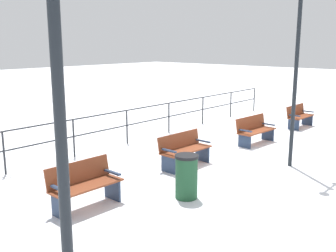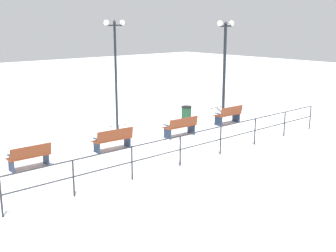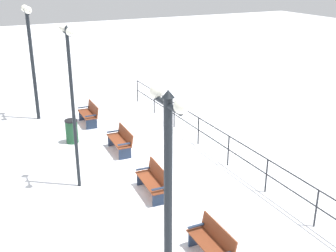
{
  "view_description": "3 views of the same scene",
  "coord_description": "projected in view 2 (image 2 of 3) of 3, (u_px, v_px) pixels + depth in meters",
  "views": [
    {
      "loc": [
        6.09,
        -9.42,
        3.19
      ],
      "look_at": [
        -1.39,
        -0.91,
        0.79
      ],
      "focal_mm": 42.23,
      "sensor_mm": 36.0,
      "label": 1
    },
    {
      "loc": [
        -13.47,
        10.63,
        4.82
      ],
      "look_at": [
        -0.8,
        -0.39,
        0.79
      ],
      "focal_mm": 46.32,
      "sensor_mm": 36.0,
      "label": 2
    },
    {
      "loc": [
        4.6,
        11.97,
        6.44
      ],
      "look_at": [
        -1.46,
        -0.4,
        1.22
      ],
      "focal_mm": 45.44,
      "sensor_mm": 36.0,
      "label": 3
    }
  ],
  "objects": [
    {
      "name": "bench_fourth",
      "position": [
        30.0,
        156.0,
        14.52
      ],
      "size": [
        0.55,
        1.42,
        0.84
      ],
      "rotation": [
        0.0,
        0.0,
        -0.02
      ],
      "color": "brown",
      "rests_on": "ground"
    },
    {
      "name": "trash_bin",
      "position": [
        186.0,
        116.0,
        20.71
      ],
      "size": [
        0.49,
        0.49,
        0.93
      ],
      "color": "#1E4C2D",
      "rests_on": "ground"
    },
    {
      "name": "lamppost_near",
      "position": [
        225.0,
        53.0,
        22.71
      ],
      "size": [
        0.3,
        1.19,
        4.91
      ],
      "color": "black",
      "rests_on": "ground"
    },
    {
      "name": "bench_second",
      "position": [
        181.0,
        126.0,
        18.63
      ],
      "size": [
        0.62,
        1.56,
        0.86
      ],
      "rotation": [
        0.0,
        0.0,
        -0.04
      ],
      "color": "brown",
      "rests_on": "ground"
    },
    {
      "name": "lamppost_middle",
      "position": [
        115.0,
        59.0,
        18.29
      ],
      "size": [
        0.23,
        1.02,
        4.93
      ],
      "color": "black",
      "rests_on": "ground"
    },
    {
      "name": "bench_third",
      "position": [
        113.0,
        139.0,
        16.63
      ],
      "size": [
        0.63,
        1.59,
        0.87
      ],
      "rotation": [
        0.0,
        0.0,
        -0.06
      ],
      "color": "brown",
      "rests_on": "ground"
    },
    {
      "name": "bench_nearest",
      "position": [
        229.0,
        115.0,
        20.92
      ],
      "size": [
        0.61,
        1.47,
        0.9
      ],
      "rotation": [
        0.0,
        0.0,
        -0.03
      ],
      "color": "brown",
      "rests_on": "ground"
    },
    {
      "name": "ground_plane",
      "position": [
        148.0,
        143.0,
        17.79
      ],
      "size": [
        80.0,
        80.0,
        0.0
      ],
      "primitive_type": "plane",
      "color": "white",
      "rests_on": "ground"
    },
    {
      "name": "waterfront_railing",
      "position": [
        201.0,
        140.0,
        15.38
      ],
      "size": [
        0.05,
        14.32,
        1.1
      ],
      "color": "#26282D",
      "rests_on": "ground"
    }
  ]
}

